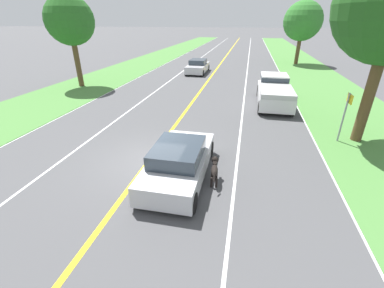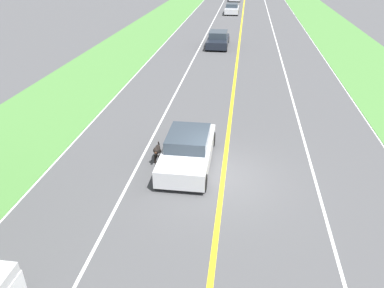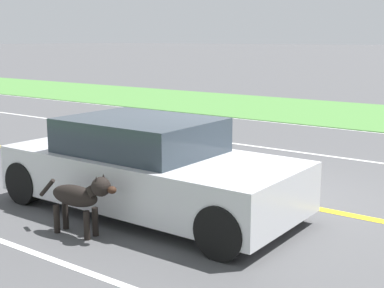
{
  "view_description": "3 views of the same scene",
  "coord_description": "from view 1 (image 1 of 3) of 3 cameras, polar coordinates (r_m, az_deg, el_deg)",
  "views": [
    {
      "loc": [
        3.6,
        -8.59,
        5.16
      ],
      "look_at": [
        1.82,
        -0.25,
        1.02
      ],
      "focal_mm": 24.0,
      "sensor_mm": 36.0,
      "label": 1
    },
    {
      "loc": [
        -0.49,
        12.14,
        7.81
      ],
      "look_at": [
        1.29,
        -0.68,
        1.08
      ],
      "focal_mm": 35.0,
      "sensor_mm": 36.0,
      "label": 2
    },
    {
      "loc": [
        7.15,
        3.91,
        2.46
      ],
      "look_at": [
        1.21,
        -0.41,
        1.0
      ],
      "focal_mm": 50.0,
      "sensor_mm": 36.0,
      "label": 3
    }
  ],
  "objects": [
    {
      "name": "roadside_tree_right_far",
      "position": [
        36.79,
        23.41,
        23.77
      ],
      "size": [
        4.56,
        4.56,
        7.3
      ],
      "color": "brown",
      "rests_on": "ground"
    },
    {
      "name": "roadside_tree_left_near",
      "position": [
        24.05,
        -25.53,
        23.46
      ],
      "size": [
        3.73,
        3.73,
        6.98
      ],
      "color": "brown",
      "rests_on": "ground"
    },
    {
      "name": "lane_dash_same_dir",
      "position": [
        10.02,
        9.81,
        -5.5
      ],
      "size": [
        0.1,
        160.0,
        0.01
      ],
      "primitive_type": "cube",
      "color": "white",
      "rests_on": "ground"
    },
    {
      "name": "ground_plane",
      "position": [
        10.65,
        -9.33,
        -3.46
      ],
      "size": [
        400.0,
        400.0,
        0.0
      ],
      "primitive_type": "plane",
      "color": "#4C4C4F"
    },
    {
      "name": "lane_edge_line_left",
      "position": [
        14.59,
        -35.97,
        0.0
      ],
      "size": [
        0.14,
        160.0,
        0.01
      ],
      "primitive_type": "cube",
      "color": "white",
      "rests_on": "ground"
    },
    {
      "name": "lane_edge_line_right",
      "position": [
        10.58,
        29.18,
        -6.95
      ],
      "size": [
        0.14,
        160.0,
        0.01
      ],
      "primitive_type": "cube",
      "color": "white",
      "rests_on": "ground"
    },
    {
      "name": "ego_car",
      "position": [
        9.1,
        -2.91,
        -3.97
      ],
      "size": [
        1.91,
        4.38,
        1.34
      ],
      "color": "silver",
      "rests_on": "ground"
    },
    {
      "name": "lane_dash_oncoming",
      "position": [
        12.28,
        -24.78,
        -1.49
      ],
      "size": [
        0.1,
        160.0,
        0.01
      ],
      "primitive_type": "cube",
      "color": "white",
      "rests_on": "ground"
    },
    {
      "name": "street_sign",
      "position": [
        13.42,
        30.94,
        6.19
      ],
      "size": [
        0.11,
        0.64,
        2.31
      ],
      "color": "gray",
      "rests_on": "ground"
    },
    {
      "name": "pickup_truck",
      "position": [
        18.36,
        17.83,
        11.22
      ],
      "size": [
        2.08,
        5.34,
        1.72
      ],
      "color": "silver",
      "rests_on": "ground"
    },
    {
      "name": "dog",
      "position": [
        8.95,
        5.04,
        -5.5
      ],
      "size": [
        0.33,
        1.26,
        0.83
      ],
      "rotation": [
        0.0,
        0.0,
        0.11
      ],
      "color": "black",
      "rests_on": "ground"
    },
    {
      "name": "oncoming_car",
      "position": [
        28.68,
        1.29,
        16.83
      ],
      "size": [
        1.92,
        4.54,
        1.36
      ],
      "rotation": [
        0.0,
        0.0,
        3.14
      ],
      "color": "silver",
      "rests_on": "ground"
    },
    {
      "name": "centre_divider_line",
      "position": [
        10.65,
        -9.33,
        -3.44
      ],
      "size": [
        0.18,
        160.0,
        0.01
      ],
      "primitive_type": "cube",
      "color": "yellow",
      "rests_on": "ground"
    }
  ]
}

